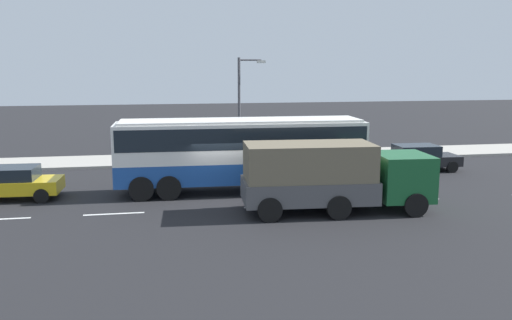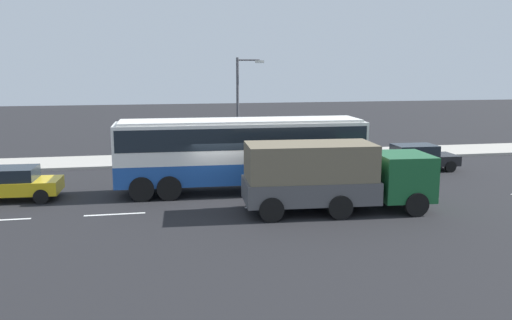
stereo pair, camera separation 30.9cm
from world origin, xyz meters
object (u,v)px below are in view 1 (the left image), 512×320
Objects in this scene: cargo_truck at (332,175)px; street_lamp at (242,102)px; pedestrian_near_curb at (338,138)px; car_black_sedan at (419,157)px; car_yellow_taxi at (13,182)px; coach_bus at (241,147)px.

street_lamp reaches higher than cargo_truck.
cargo_truck is at bearing 46.84° from pedestrian_near_curb.
car_yellow_taxi is (-20.92, -3.00, 0.00)m from car_black_sedan.
car_black_sedan is 0.69× the size of street_lamp.
coach_bus is 7.75m from street_lamp.
street_lamp reaches higher than car_black_sedan.
cargo_truck is at bearing -80.94° from street_lamp.
car_yellow_taxi is 13.86m from street_lamp.
coach_bus is at bearing 129.35° from cargo_truck.
cargo_truck is at bearing -52.52° from coach_bus.
street_lamp is at bearing 157.23° from car_black_sedan.
coach_bus is at bearing 1.32° from car_yellow_taxi.
pedestrian_near_curb is at bearing 11.13° from street_lamp.
cargo_truck is 1.89× the size of car_yellow_taxi.
street_lamp reaches higher than car_yellow_taxi.
street_lamp is at bearing 82.20° from coach_bus.
car_black_sedan is at bearing 10.83° from car_yellow_taxi.
car_yellow_taxi is (-10.23, 0.24, -1.35)m from coach_bus.
street_lamp is at bearing -12.20° from pedestrian_near_curb.
cargo_truck is 12.07m from street_lamp.
coach_bus is 1.88× the size of street_lamp.
coach_bus is 5.27m from cargo_truck.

